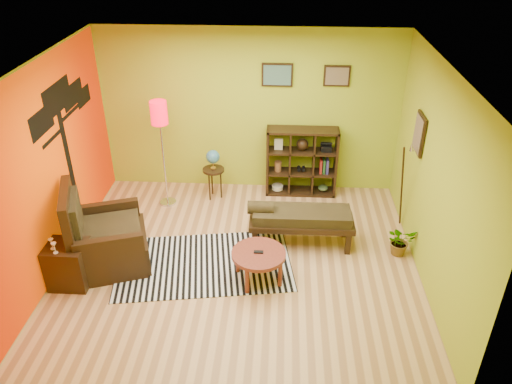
# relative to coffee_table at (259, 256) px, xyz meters

# --- Properties ---
(ground) EXTENTS (5.00, 5.00, 0.00)m
(ground) POSITION_rel_coffee_table_xyz_m (-0.29, 0.36, -0.38)
(ground) COLOR tan
(ground) RESTS_ON ground
(room_shell) EXTENTS (5.04, 4.54, 2.82)m
(room_shell) POSITION_rel_coffee_table_xyz_m (-0.38, 0.37, 1.42)
(room_shell) COLOR #99AC1F
(room_shell) RESTS_ON ground
(zebra_rug) EXTENTS (2.63, 1.79, 0.01)m
(zebra_rug) POSITION_rel_coffee_table_xyz_m (-0.79, 0.28, -0.38)
(zebra_rug) COLOR silver
(zebra_rug) RESTS_ON ground
(coffee_table) EXTENTS (0.72, 0.72, 0.46)m
(coffee_table) POSITION_rel_coffee_table_xyz_m (0.00, 0.00, 0.00)
(coffee_table) COLOR maroon
(coffee_table) RESTS_ON ground
(armchair) EXTENTS (1.27, 1.26, 1.22)m
(armchair) POSITION_rel_coffee_table_xyz_m (-2.16, 0.23, -0.01)
(armchair) COLOR black
(armchair) RESTS_ON ground
(side_cabinet) EXTENTS (0.52, 0.47, 0.93)m
(side_cabinet) POSITION_rel_coffee_table_xyz_m (-2.49, -0.22, -0.07)
(side_cabinet) COLOR black
(side_cabinet) RESTS_ON ground
(floor_lamp) EXTENTS (0.27, 0.27, 1.82)m
(floor_lamp) POSITION_rel_coffee_table_xyz_m (-1.65, 1.89, 1.09)
(floor_lamp) COLOR silver
(floor_lamp) RESTS_ON ground
(globe_table) EXTENTS (0.37, 0.37, 0.89)m
(globe_table) POSITION_rel_coffee_table_xyz_m (-0.88, 2.14, 0.29)
(globe_table) COLOR black
(globe_table) RESTS_ON ground
(cube_shelf) EXTENTS (1.20, 0.35, 1.20)m
(cube_shelf) POSITION_rel_coffee_table_xyz_m (0.62, 2.39, 0.22)
(cube_shelf) COLOR black
(cube_shelf) RESTS_ON ground
(bench) EXTENTS (1.55, 0.56, 0.71)m
(bench) POSITION_rel_coffee_table_xyz_m (0.54, 0.86, 0.07)
(bench) COLOR black
(bench) RESTS_ON ground
(potted_plant) EXTENTS (0.51, 0.54, 0.34)m
(potted_plant) POSITION_rel_coffee_table_xyz_m (2.01, 0.69, -0.21)
(potted_plant) COLOR #26661E
(potted_plant) RESTS_ON ground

